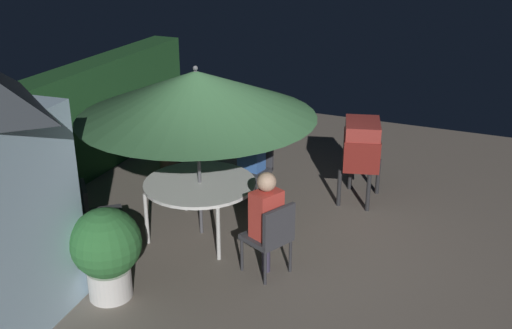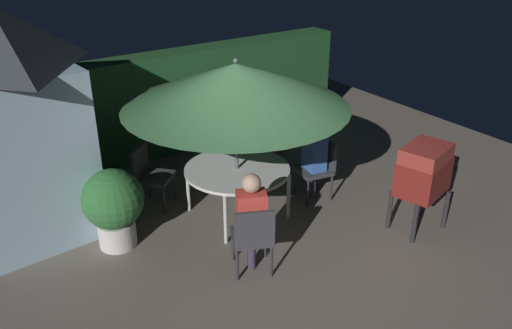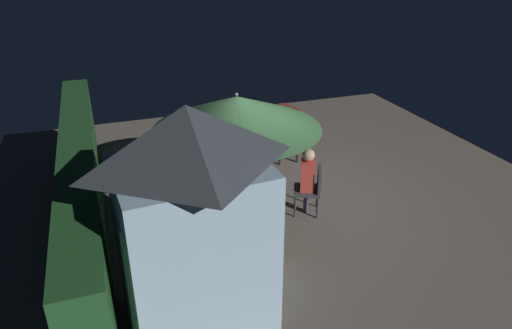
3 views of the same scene
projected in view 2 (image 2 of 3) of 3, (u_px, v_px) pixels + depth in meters
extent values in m
plane|color=#6B6056|center=(275.00, 243.00, 6.85)|extent=(11.00, 11.00, 0.00)
cube|color=#1E4C23|center=(154.00, 105.00, 9.07)|extent=(7.43, 0.51, 1.73)
cube|color=#9EBCD1|center=(19.00, 151.00, 6.75)|extent=(1.57, 1.83, 2.22)
cube|color=gray|center=(3.00, 147.00, 7.47)|extent=(0.61, 0.07, 1.73)
cylinder|color=white|center=(237.00, 170.00, 7.19)|extent=(1.44, 1.44, 0.04)
cylinder|color=beige|center=(225.00, 220.00, 6.72)|extent=(0.05, 0.05, 0.69)
cylinder|color=beige|center=(288.00, 198.00, 7.23)|extent=(0.05, 0.05, 0.69)
cylinder|color=beige|center=(188.00, 189.00, 7.46)|extent=(0.05, 0.05, 0.69)
cylinder|color=beige|center=(248.00, 171.00, 7.98)|extent=(0.05, 0.05, 0.69)
cylinder|color=#4C4C51|center=(237.00, 144.00, 7.02)|extent=(0.04, 0.04, 2.17)
cone|color=#2D5633|center=(236.00, 85.00, 6.67)|extent=(2.93, 2.93, 0.56)
sphere|color=#4C4C51|center=(235.00, 61.00, 6.54)|extent=(0.06, 0.06, 0.06)
cube|color=maroon|center=(423.00, 177.00, 6.86)|extent=(0.81, 0.67, 0.45)
cube|color=maroon|center=(426.00, 154.00, 6.71)|extent=(0.77, 0.64, 0.20)
cylinder|color=#262628|center=(415.00, 224.00, 6.76)|extent=(0.06, 0.06, 0.55)
cylinder|color=#262628|center=(446.00, 210.00, 7.08)|extent=(0.06, 0.06, 0.55)
cylinder|color=#262628|center=(390.00, 210.00, 7.07)|extent=(0.06, 0.06, 0.55)
cylinder|color=#262628|center=(421.00, 197.00, 7.39)|extent=(0.06, 0.06, 0.55)
cube|color=#38383D|center=(252.00, 236.00, 6.19)|extent=(0.61, 0.61, 0.06)
cube|color=#38383D|center=(254.00, 230.00, 5.91)|extent=(0.44, 0.24, 0.45)
cylinder|color=#2C2C30|center=(237.00, 264.00, 6.08)|extent=(0.04, 0.04, 0.45)
cylinder|color=#2C2C30|center=(271.00, 260.00, 6.14)|extent=(0.04, 0.04, 0.45)
cylinder|color=#2C2C30|center=(233.00, 244.00, 6.44)|extent=(0.04, 0.04, 0.45)
cylinder|color=#2C2C30|center=(265.00, 241.00, 6.50)|extent=(0.04, 0.04, 0.45)
cube|color=#38383D|center=(313.00, 170.00, 7.76)|extent=(0.53, 0.53, 0.06)
cube|color=#38383D|center=(327.00, 154.00, 7.74)|extent=(0.13, 0.46, 0.45)
cylinder|color=#2C2C30|center=(331.00, 187.00, 7.77)|extent=(0.04, 0.04, 0.45)
cylinder|color=#2C2C30|center=(317.00, 176.00, 8.09)|extent=(0.04, 0.04, 0.45)
cylinder|color=#2C2C30|center=(308.00, 192.00, 7.62)|extent=(0.04, 0.04, 0.45)
cylinder|color=#2C2C30|center=(294.00, 181.00, 7.94)|extent=(0.04, 0.04, 0.45)
cube|color=#38383D|center=(155.00, 177.00, 7.55)|extent=(0.65, 0.65, 0.06)
cube|color=#38383D|center=(140.00, 162.00, 7.50)|extent=(0.37, 0.35, 0.45)
cylinder|color=#2C2C30|center=(149.00, 183.00, 7.86)|extent=(0.04, 0.04, 0.45)
cylinder|color=#2C2C30|center=(138.00, 196.00, 7.51)|extent=(0.04, 0.04, 0.45)
cylinder|color=#2C2C30|center=(174.00, 186.00, 7.78)|extent=(0.04, 0.04, 0.45)
cylinder|color=#2C2C30|center=(164.00, 199.00, 7.43)|extent=(0.04, 0.04, 0.45)
cylinder|color=#936651|center=(276.00, 141.00, 9.47)|extent=(0.35, 0.35, 0.30)
sphere|color=#2D6B33|center=(277.00, 121.00, 9.30)|extent=(0.57, 0.57, 0.57)
cylinder|color=silver|center=(117.00, 233.00, 6.76)|extent=(0.47, 0.47, 0.34)
sphere|color=#2D6B33|center=(113.00, 199.00, 6.55)|extent=(0.76, 0.76, 0.76)
cube|color=#CC3D33|center=(251.00, 214.00, 6.06)|extent=(0.41, 0.36, 0.55)
sphere|color=tan|center=(251.00, 183.00, 5.89)|extent=(0.22, 0.22, 0.22)
cylinder|color=#383347|center=(252.00, 251.00, 6.28)|extent=(0.10, 0.10, 0.48)
cube|color=#3866B2|center=(314.00, 151.00, 7.62)|extent=(0.29, 0.38, 0.55)
sphere|color=tan|center=(316.00, 126.00, 7.45)|extent=(0.22, 0.22, 0.22)
cylinder|color=#383347|center=(313.00, 183.00, 7.85)|extent=(0.10, 0.10, 0.48)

